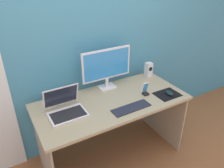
# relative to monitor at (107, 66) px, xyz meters

# --- Properties ---
(ground_plane) EXTENTS (8.00, 8.00, 0.00)m
(ground_plane) POSITION_rel_monitor_xyz_m (-0.09, -0.26, -0.99)
(ground_plane) COLOR #945530
(wall_back) EXTENTS (6.00, 0.04, 2.50)m
(wall_back) POSITION_rel_monitor_xyz_m (-0.09, 0.18, 0.26)
(wall_back) COLOR teal
(wall_back) RESTS_ON ground_plane
(desk) EXTENTS (1.50, 0.70, 0.74)m
(desk) POSITION_rel_monitor_xyz_m (-0.09, -0.26, -0.40)
(desk) COLOR tan
(desk) RESTS_ON ground_plane
(monitor) EXTENTS (0.55, 0.14, 0.44)m
(monitor) POSITION_rel_monitor_xyz_m (0.00, 0.00, 0.00)
(monitor) COLOR white
(monitor) RESTS_ON desk
(speaker_right) EXTENTS (0.07, 0.07, 0.17)m
(speaker_right) POSITION_rel_monitor_xyz_m (0.57, 0.00, -0.16)
(speaker_right) COLOR silver
(speaker_right) RESTS_ON desk
(laptop) EXTENTS (0.33, 0.30, 0.23)m
(laptop) POSITION_rel_monitor_xyz_m (-0.55, -0.23, -0.20)
(laptop) COLOR white
(laptop) RESTS_ON desk
(keyboard_external) EXTENTS (0.38, 0.13, 0.01)m
(keyboard_external) POSITION_rel_monitor_xyz_m (0.00, -0.47, -0.24)
(keyboard_external) COLOR #21232F
(keyboard_external) RESTS_ON desk
(mousepad) EXTENTS (0.25, 0.20, 0.00)m
(mousepad) POSITION_rel_monitor_xyz_m (0.47, -0.44, -0.25)
(mousepad) COLOR black
(mousepad) RESTS_ON desk
(mouse) EXTENTS (0.07, 0.10, 0.04)m
(mouse) POSITION_rel_monitor_xyz_m (0.48, -0.46, -0.23)
(mouse) COLOR black
(mouse) RESTS_ON mousepad
(phone_in_dock) EXTENTS (0.06, 0.06, 0.14)m
(phone_in_dock) POSITION_rel_monitor_xyz_m (0.27, -0.33, -0.20)
(phone_in_dock) COLOR black
(phone_in_dock) RESTS_ON desk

